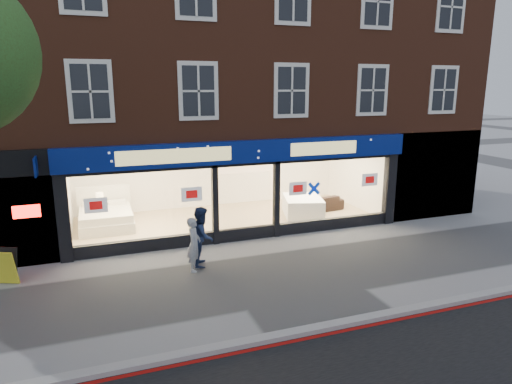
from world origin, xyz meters
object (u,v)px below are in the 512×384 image
display_bed (106,217)px  pedestrian_blue (202,236)px  sofa (318,203)px  mattress_stack (303,206)px  pedestrian_grey (194,244)px  a_board (5,266)px

display_bed → pedestrian_blue: bearing=-60.4°
sofa → pedestrian_blue: (-5.57, -3.65, 0.45)m
display_bed → pedestrian_blue: pedestrian_blue is taller
mattress_stack → pedestrian_grey: pedestrian_grey is taller
mattress_stack → sofa: 0.91m
sofa → a_board: size_ratio=2.18×
a_board → pedestrian_blue: 5.07m
display_bed → pedestrian_blue: size_ratio=1.33×
a_board → sofa: bearing=40.9°
pedestrian_grey → pedestrian_blue: pedestrian_blue is taller
pedestrian_grey → a_board: bearing=104.5°
mattress_stack → a_board: size_ratio=2.24×
mattress_stack → pedestrian_grey: bearing=-144.2°
a_board → pedestrian_grey: bearing=14.6°
sofa → pedestrian_blue: 6.67m
sofa → a_board: bearing=7.6°
display_bed → mattress_stack: display_bed is taller
display_bed → sofa: display_bed is taller
pedestrian_grey → pedestrian_blue: (0.31, 0.33, 0.09)m
a_board → mattress_stack: bearing=40.4°
pedestrian_grey → pedestrian_blue: size_ratio=0.89×
display_bed → a_board: (-2.60, -3.86, 0.01)m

